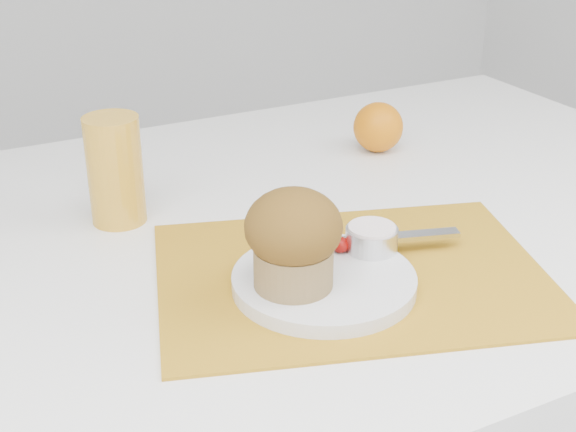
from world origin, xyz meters
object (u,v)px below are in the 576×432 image
orange (378,127)px  juice_glass (115,170)px  muffin (293,238)px  plate (324,281)px

orange → juice_glass: juice_glass is taller
orange → muffin: 0.44m
orange → muffin: (-0.30, -0.31, 0.03)m
juice_glass → muffin: juice_glass is taller
plate → juice_glass: 0.29m
plate → orange: size_ratio=2.59×
muffin → plate: bearing=5.0°
juice_glass → orange: bearing=8.1°
plate → orange: (0.26, 0.31, 0.03)m
orange → muffin: bearing=-133.8°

